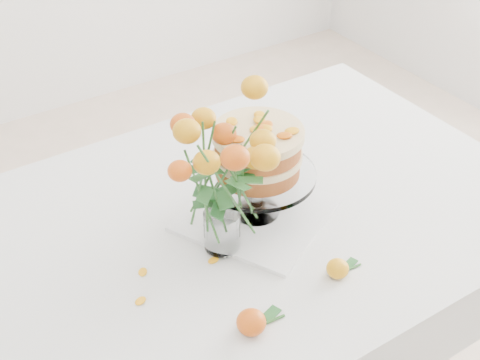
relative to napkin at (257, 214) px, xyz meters
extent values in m
cube|color=tan|center=(-0.04, 0.03, -0.03)|extent=(1.40, 0.90, 0.04)
cylinder|color=tan|center=(0.58, 0.40, -0.41)|extent=(0.06, 0.06, 0.71)
cube|color=silver|center=(-0.04, 0.03, -0.01)|extent=(1.42, 0.92, 0.01)
cube|color=silver|center=(-0.04, 0.49, -0.11)|extent=(1.42, 0.01, 0.20)
cube|color=silver|center=(0.67, 0.03, -0.11)|extent=(0.01, 0.92, 0.20)
cube|color=white|center=(0.00, 0.00, 0.00)|extent=(0.40, 0.40, 0.01)
cylinder|color=white|center=(0.00, 0.00, 0.06)|extent=(0.03, 0.03, 0.08)
cylinder|color=white|center=(0.00, 0.00, 0.11)|extent=(0.26, 0.26, 0.01)
cylinder|color=#985222|center=(0.00, 0.00, 0.14)|extent=(0.24, 0.24, 0.04)
cylinder|color=#FFE3A4|center=(0.00, 0.00, 0.16)|extent=(0.24, 0.24, 0.02)
cylinder|color=#985222|center=(0.00, 0.00, 0.19)|extent=(0.24, 0.24, 0.04)
cylinder|color=#FFE3A4|center=(0.00, 0.00, 0.22)|extent=(0.25, 0.25, 0.02)
cylinder|color=white|center=(-0.12, -0.05, 0.00)|extent=(0.06, 0.06, 0.01)
cylinder|color=white|center=(-0.12, -0.05, 0.05)|extent=(0.08, 0.08, 0.09)
ellipsoid|color=orange|center=(0.03, -0.25, 0.01)|extent=(0.05, 0.05, 0.04)
cylinder|color=#2C5F26|center=(0.06, -0.25, 0.00)|extent=(0.06, 0.01, 0.00)
ellipsoid|color=#C15009|center=(-0.20, -0.28, 0.02)|extent=(0.06, 0.06, 0.05)
cylinder|color=#2C5F26|center=(-0.16, -0.28, 0.00)|extent=(0.07, 0.01, 0.01)
ellipsoid|color=#FFA610|center=(-0.16, -0.07, 0.00)|extent=(0.03, 0.02, 0.00)
ellipsoid|color=#FFA610|center=(-0.06, -0.11, 0.00)|extent=(0.03, 0.02, 0.00)
ellipsoid|color=#FFA610|center=(-0.02, -0.15, 0.00)|extent=(0.03, 0.02, 0.00)
ellipsoid|color=#FFA610|center=(-0.30, -0.02, 0.00)|extent=(0.03, 0.02, 0.00)
ellipsoid|color=#FFA610|center=(-0.34, -0.09, 0.00)|extent=(0.03, 0.02, 0.00)
camera|label=1|loc=(-0.68, -0.97, 0.97)|focal=50.00mm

